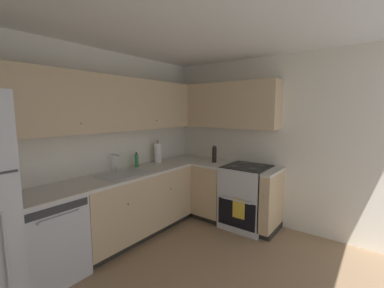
{
  "coord_description": "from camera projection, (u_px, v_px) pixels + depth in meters",
  "views": [
    {
      "loc": [
        -1.71,
        -1.22,
        1.67
      ],
      "look_at": [
        0.96,
        0.8,
        1.23
      ],
      "focal_mm": 23.63,
      "sensor_mm": 36.0,
      "label": 1
    }
  ],
  "objects": [
    {
      "name": "wall_back",
      "position": [
        90.0,
        148.0,
        3.15
      ],
      "size": [
        3.83,
        0.05,
        2.44
      ],
      "primitive_type": "cube",
      "color": "silver",
      "rests_on": "ground_plane"
    },
    {
      "name": "wall_right",
      "position": [
        275.0,
        143.0,
        3.64
      ],
      "size": [
        0.05,
        3.41,
        2.44
      ],
      "primitive_type": "cube",
      "color": "silver",
      "rests_on": "ground_plane"
    },
    {
      "name": "ceiling",
      "position": [
        200.0,
        9.0,
        1.98
      ],
      "size": [
        3.83,
        3.41,
        0.05
      ],
      "primitive_type": "cube",
      "color": "white"
    },
    {
      "name": "dishwasher",
      "position": [
        47.0,
        238.0,
        2.5
      ],
      "size": [
        0.6,
        0.63,
        0.85
      ],
      "color": "silver",
      "rests_on": "ground_plane"
    },
    {
      "name": "lower_cabinets_back",
      "position": [
        136.0,
        204.0,
        3.4
      ],
      "size": [
        1.66,
        0.62,
        0.85
      ],
      "color": "tan",
      "rests_on": "ground_plane"
    },
    {
      "name": "countertop_back",
      "position": [
        135.0,
        173.0,
        3.34
      ],
      "size": [
        2.87,
        0.6,
        0.03
      ],
      "primitive_type": "cube",
      "color": "beige",
      "rests_on": "lower_cabinets_back"
    },
    {
      "name": "lower_cabinets_right",
      "position": [
        227.0,
        193.0,
        3.84
      ],
      "size": [
        0.62,
        1.22,
        0.85
      ],
      "color": "tan",
      "rests_on": "ground_plane"
    },
    {
      "name": "countertop_right",
      "position": [
        227.0,
        165.0,
        3.78
      ],
      "size": [
        0.6,
        1.22,
        0.03
      ],
      "color": "beige",
      "rests_on": "lower_cabinets_right"
    },
    {
      "name": "oven_range",
      "position": [
        247.0,
        196.0,
        3.66
      ],
      "size": [
        0.68,
        0.62,
        1.03
      ],
      "color": "silver",
      "rests_on": "ground_plane"
    },
    {
      "name": "upper_cabinets_back",
      "position": [
        115.0,
        104.0,
        3.18
      ],
      "size": [
        2.55,
        0.34,
        0.67
      ],
      "color": "tan"
    },
    {
      "name": "upper_cabinets_right",
      "position": [
        222.0,
        105.0,
        3.89
      ],
      "size": [
        0.32,
        1.75,
        0.67
      ],
      "color": "tan"
    },
    {
      "name": "sink",
      "position": [
        124.0,
        178.0,
        3.17
      ],
      "size": [
        0.61,
        0.4,
        0.1
      ],
      "color": "#B7B7BC",
      "rests_on": "countertop_back"
    },
    {
      "name": "faucet",
      "position": [
        114.0,
        161.0,
        3.27
      ],
      "size": [
        0.07,
        0.16,
        0.24
      ],
      "color": "silver",
      "rests_on": "countertop_back"
    },
    {
      "name": "soap_bottle",
      "position": [
        137.0,
        160.0,
        3.58
      ],
      "size": [
        0.05,
        0.05,
        0.21
      ],
      "color": "#338C4C",
      "rests_on": "countertop_back"
    },
    {
      "name": "paper_towel_roll",
      "position": [
        158.0,
        153.0,
        3.89
      ],
      "size": [
        0.11,
        0.11,
        0.36
      ],
      "color": "white",
      "rests_on": "countertop_back"
    },
    {
      "name": "oil_bottle",
      "position": [
        214.0,
        155.0,
        3.9
      ],
      "size": [
        0.07,
        0.07,
        0.26
      ],
      "color": "black",
      "rests_on": "countertop_right"
    }
  ]
}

